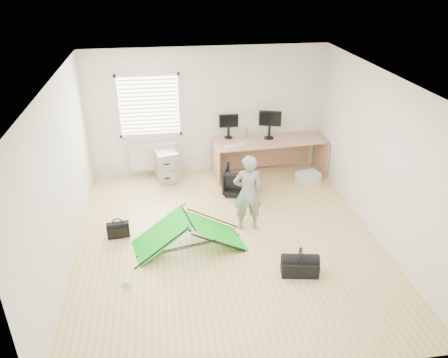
{
  "coord_description": "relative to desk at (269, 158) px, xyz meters",
  "views": [
    {
      "loc": [
        -0.96,
        -6.01,
        4.26
      ],
      "look_at": [
        0.0,
        0.4,
        0.95
      ],
      "focal_mm": 35.0,
      "sensor_mm": 36.0,
      "label": 1
    }
  ],
  "objects": [
    {
      "name": "office_chair",
      "position": [
        -0.79,
        -0.73,
        -0.12
      ],
      "size": [
        0.76,
        0.77,
        0.55
      ],
      "primitive_type": "imported",
      "rotation": [
        0.0,
        0.0,
        2.81
      ],
      "color": "black",
      "rests_on": "ground"
    },
    {
      "name": "filing_cabinet",
      "position": [
        -2.21,
        0.09,
        -0.07
      ],
      "size": [
        0.55,
        0.65,
        0.66
      ],
      "primitive_type": "cube",
      "rotation": [
        0.0,
        0.0,
        0.24
      ],
      "color": "#939698",
      "rests_on": "ground"
    },
    {
      "name": "thermos",
      "position": [
        -0.47,
        0.24,
        0.51
      ],
      "size": [
        0.07,
        0.07,
        0.23
      ],
      "primitive_type": "cylinder",
      "rotation": [
        0.0,
        0.0,
        -0.12
      ],
      "color": "#B76668",
      "rests_on": "desk"
    },
    {
      "name": "person",
      "position": [
        -0.88,
        -1.99,
        0.29
      ],
      "size": [
        0.52,
        0.35,
        1.38
      ],
      "primitive_type": "imported",
      "rotation": [
        0.0,
        0.0,
        3.1
      ],
      "color": "gray",
      "rests_on": "ground"
    },
    {
      "name": "radiator",
      "position": [
        -2.48,
        0.34,
        0.05
      ],
      "size": [
        1.0,
        0.12,
        0.6
      ],
      "primitive_type": "cube",
      "color": "silver",
      "rests_on": "back_wall"
    },
    {
      "name": "monitor_right",
      "position": [
        -0.0,
        0.12,
        0.63
      ],
      "size": [
        0.48,
        0.23,
        0.45
      ],
      "primitive_type": "cube",
      "rotation": [
        0.0,
        0.0,
        -0.29
      ],
      "color": "black",
      "rests_on": "desk"
    },
    {
      "name": "ground",
      "position": [
        -1.28,
        -2.33,
        -0.4
      ],
      "size": [
        5.5,
        5.5,
        0.0
      ],
      "primitive_type": "plane",
      "color": "tan",
      "rests_on": "ground"
    },
    {
      "name": "window",
      "position": [
        -2.48,
        0.38,
        1.15
      ],
      "size": [
        1.2,
        0.06,
        1.2
      ],
      "primitive_type": "cube",
      "color": "silver",
      "rests_on": "back_wall"
    },
    {
      "name": "kite",
      "position": [
        -1.93,
        -2.42,
        -0.12
      ],
      "size": [
        1.9,
        1.13,
        0.55
      ],
      "primitive_type": null,
      "rotation": [
        0.0,
        0.0,
        0.21
      ],
      "color": "#12BE1B",
      "rests_on": "ground"
    },
    {
      "name": "laptop_bag",
      "position": [
        -3.09,
        -1.97,
        -0.26
      ],
      "size": [
        0.38,
        0.15,
        0.28
      ],
      "primitive_type": "cube",
      "rotation": [
        0.0,
        0.0,
        0.11
      ],
      "color": "black",
      "rests_on": "ground"
    },
    {
      "name": "tote_bag",
      "position": [
        -2.13,
        0.3,
        -0.2
      ],
      "size": [
        0.37,
        0.25,
        0.4
      ],
      "primitive_type": "cube",
      "rotation": [
        0.0,
        0.0,
        -0.35
      ],
      "color": "#209E73",
      "rests_on": "ground"
    },
    {
      "name": "keyboard",
      "position": [
        -0.79,
        -0.19,
        0.41
      ],
      "size": [
        0.46,
        0.29,
        0.02
      ],
      "primitive_type": "cube",
      "rotation": [
        0.0,
        0.0,
        0.34
      ],
      "color": "beige",
      "rests_on": "desk"
    },
    {
      "name": "back_wall",
      "position": [
        -1.28,
        0.42,
        0.95
      ],
      "size": [
        5.0,
        0.02,
        2.7
      ],
      "primitive_type": "cube",
      "color": "silver",
      "rests_on": "ground"
    },
    {
      "name": "white_box",
      "position": [
        -2.9,
        -3.24,
        -0.35
      ],
      "size": [
        0.13,
        0.13,
        0.1
      ],
      "primitive_type": "cube",
      "rotation": [
        0.0,
        0.0,
        -0.38
      ],
      "color": "silver",
      "rests_on": "ground"
    },
    {
      "name": "storage_crate",
      "position": [
        0.72,
        -0.53,
        -0.28
      ],
      "size": [
        0.51,
        0.42,
        0.25
      ],
      "primitive_type": "cube",
      "rotation": [
        0.0,
        0.0,
        0.29
      ],
      "color": "silver",
      "rests_on": "ground"
    },
    {
      "name": "desk",
      "position": [
        0.0,
        0.0,
        0.0
      ],
      "size": [
        2.4,
        0.92,
        0.8
      ],
      "primitive_type": "cube",
      "rotation": [
        0.0,
        0.0,
        0.08
      ],
      "color": "tan",
      "rests_on": "ground"
    },
    {
      "name": "duffel_bag",
      "position": [
        -0.34,
        -3.35,
        -0.28
      ],
      "size": [
        0.59,
        0.37,
        0.24
      ],
      "primitive_type": "cube",
      "rotation": [
        0.0,
        0.0,
        -0.18
      ],
      "color": "black",
      "rests_on": "ground"
    },
    {
      "name": "monitor_left",
      "position": [
        -0.85,
        0.27,
        0.59
      ],
      "size": [
        0.41,
        0.09,
        0.39
      ],
      "primitive_type": "cube",
      "rotation": [
        0.0,
        0.0,
        -0.02
      ],
      "color": "black",
      "rests_on": "desk"
    }
  ]
}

